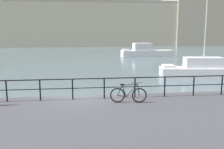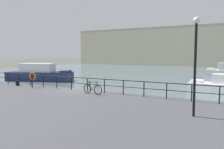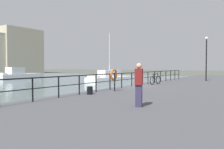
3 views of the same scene
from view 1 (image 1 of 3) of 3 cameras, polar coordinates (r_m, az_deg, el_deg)
The scene contains 7 objects.
ground_plane at distance 14.08m, azimuth -6.85°, elevation -7.80°, with size 240.00×240.00×0.00m, color #4C5147.
water_basin at distance 43.83m, azimuth -7.00°, elevation 4.17°, with size 80.00×60.00×0.01m, color slate.
harbor_building at distance 73.87m, azimuth -2.07°, elevation 11.08°, with size 78.94×14.90×14.29m.
moored_small_launch at distance 25.06m, azimuth 20.00°, elevation 1.02°, with size 8.60×3.13×6.97m.
moored_blue_motorboat at distance 42.89m, azimuth 7.51°, elevation 5.08°, with size 8.84×2.81×2.19m.
quay_railing at distance 12.97m, azimuth -8.78°, elevation -2.37°, with size 25.57×0.07×1.08m.
parked_bicycle at distance 12.39m, azimuth 3.65°, elevation -4.50°, with size 1.76×0.30×0.98m.
Camera 1 is at (0.03, -13.43, 4.24)m, focal length 41.06 mm.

